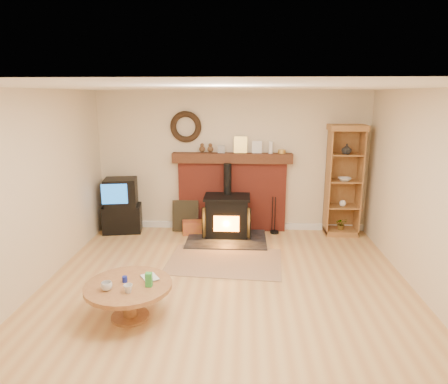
# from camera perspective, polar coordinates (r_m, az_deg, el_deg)

# --- Properties ---
(ground) EXTENTS (5.50, 5.50, 0.00)m
(ground) POSITION_cam_1_polar(r_m,az_deg,el_deg) (5.25, 0.14, -14.96)
(ground) COLOR tan
(ground) RESTS_ON ground
(room_shell) EXTENTS (5.02, 5.52, 2.61)m
(room_shell) POSITION_cam_1_polar(r_m,az_deg,el_deg) (4.77, -0.01, 4.02)
(room_shell) COLOR beige
(room_shell) RESTS_ON ground
(chimney_breast) EXTENTS (2.20, 0.22, 1.78)m
(chimney_breast) POSITION_cam_1_polar(r_m,az_deg,el_deg) (7.47, 1.17, 0.45)
(chimney_breast) COLOR maroon
(chimney_breast) RESTS_ON ground
(wood_stove) EXTENTS (1.40, 1.00, 1.32)m
(wood_stove) POSITION_cam_1_polar(r_m,az_deg,el_deg) (7.21, 0.43, -3.60)
(wood_stove) COLOR black
(wood_stove) RESTS_ON ground
(area_rug) EXTENTS (1.83, 1.32, 0.01)m
(area_rug) POSITION_cam_1_polar(r_m,az_deg,el_deg) (6.28, 0.08, -9.87)
(area_rug) COLOR brown
(area_rug) RESTS_ON ground
(tv_unit) EXTENTS (0.76, 0.59, 1.02)m
(tv_unit) POSITION_cam_1_polar(r_m,az_deg,el_deg) (7.70, -14.41, -2.01)
(tv_unit) COLOR black
(tv_unit) RESTS_ON ground
(curio_cabinet) EXTENTS (0.65, 0.47, 2.01)m
(curio_cabinet) POSITION_cam_1_polar(r_m,az_deg,el_deg) (7.53, 16.67, 1.56)
(curio_cabinet) COLOR brown
(curio_cabinet) RESTS_ON ground
(firelog_box) EXTENTS (0.42, 0.31, 0.24)m
(firelog_box) POSITION_cam_1_polar(r_m,az_deg,el_deg) (7.46, -4.43, -5.06)
(firelog_box) COLOR #C08611
(firelog_box) RESTS_ON ground
(leaning_painting) EXTENTS (0.49, 0.13, 0.59)m
(leaning_painting) POSITION_cam_1_polar(r_m,az_deg,el_deg) (7.57, -5.53, -3.41)
(leaning_painting) COLOR black
(leaning_painting) RESTS_ON ground
(fire_tools) EXTENTS (0.16, 0.16, 0.70)m
(fire_tools) POSITION_cam_1_polar(r_m,az_deg,el_deg) (7.52, 7.19, -5.09)
(fire_tools) COLOR black
(fire_tools) RESTS_ON ground
(coffee_table) EXTENTS (1.00, 1.00, 0.58)m
(coffee_table) POSITION_cam_1_polar(r_m,az_deg,el_deg) (4.82, -13.48, -13.53)
(coffee_table) COLOR brown
(coffee_table) RESTS_ON ground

